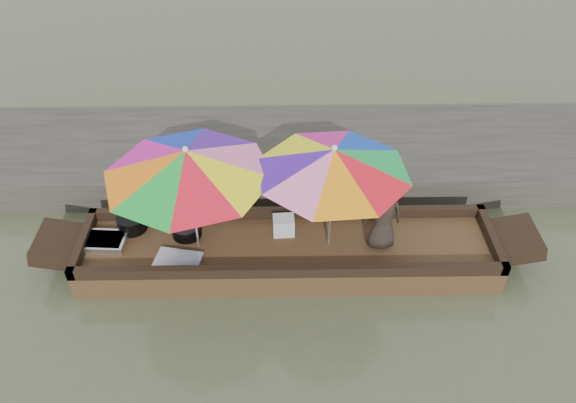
{
  "coord_description": "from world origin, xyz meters",
  "views": [
    {
      "loc": [
        -0.08,
        -5.31,
        5.48
      ],
      "look_at": [
        0.0,
        0.1,
        1.0
      ],
      "focal_mm": 35.0,
      "sensor_mm": 36.0,
      "label": 1
    }
  ],
  "objects_px": {
    "tray_scallop": "(178,262)",
    "vendor": "(383,216)",
    "boat_hull": "(288,254)",
    "tray_crayfish": "(104,241)",
    "supply_bag": "(284,225)",
    "umbrella_bow": "(192,200)",
    "charcoal_grill": "(187,229)",
    "umbrella_stern": "(331,198)",
    "cooking_pot": "(132,223)"
  },
  "relations": [
    {
      "from": "tray_scallop",
      "to": "vendor",
      "type": "relative_size",
      "value": 0.58
    },
    {
      "from": "boat_hull",
      "to": "tray_crayfish",
      "type": "distance_m",
      "value": 2.43
    },
    {
      "from": "tray_scallop",
      "to": "vendor",
      "type": "height_order",
      "value": "vendor"
    },
    {
      "from": "supply_bag",
      "to": "vendor",
      "type": "distance_m",
      "value": 1.33
    },
    {
      "from": "tray_scallop",
      "to": "supply_bag",
      "type": "xyz_separation_m",
      "value": [
        1.34,
        0.56,
        0.1
      ]
    },
    {
      "from": "supply_bag",
      "to": "vendor",
      "type": "height_order",
      "value": "vendor"
    },
    {
      "from": "umbrella_bow",
      "to": "vendor",
      "type": "bearing_deg",
      "value": -0.23
    },
    {
      "from": "charcoal_grill",
      "to": "supply_bag",
      "type": "height_order",
      "value": "supply_bag"
    },
    {
      "from": "charcoal_grill",
      "to": "umbrella_bow",
      "type": "xyz_separation_m",
      "value": [
        0.17,
        -0.21,
        0.68
      ]
    },
    {
      "from": "boat_hull",
      "to": "supply_bag",
      "type": "xyz_separation_m",
      "value": [
        -0.06,
        0.23,
        0.3
      ]
    },
    {
      "from": "charcoal_grill",
      "to": "umbrella_bow",
      "type": "bearing_deg",
      "value": -50.49
    },
    {
      "from": "tray_scallop",
      "to": "supply_bag",
      "type": "bearing_deg",
      "value": 22.43
    },
    {
      "from": "umbrella_bow",
      "to": "charcoal_grill",
      "type": "bearing_deg",
      "value": 129.51
    },
    {
      "from": "boat_hull",
      "to": "umbrella_stern",
      "type": "bearing_deg",
      "value": 0.0
    },
    {
      "from": "tray_crayfish",
      "to": "vendor",
      "type": "xyz_separation_m",
      "value": [
        3.62,
        -0.06,
        0.45
      ]
    },
    {
      "from": "tray_crayfish",
      "to": "tray_scallop",
      "type": "bearing_deg",
      "value": -20.33
    },
    {
      "from": "vendor",
      "to": "charcoal_grill",
      "type": "bearing_deg",
      "value": -10.41
    },
    {
      "from": "tray_crayfish",
      "to": "cooking_pot",
      "type": "bearing_deg",
      "value": 42.84
    },
    {
      "from": "tray_crayfish",
      "to": "vendor",
      "type": "distance_m",
      "value": 3.65
    },
    {
      "from": "boat_hull",
      "to": "umbrella_stern",
      "type": "relative_size",
      "value": 2.9
    },
    {
      "from": "tray_crayfish",
      "to": "umbrella_bow",
      "type": "distance_m",
      "value": 1.44
    },
    {
      "from": "vendor",
      "to": "cooking_pot",
      "type": "bearing_deg",
      "value": -11.61
    },
    {
      "from": "umbrella_stern",
      "to": "tray_scallop",
      "type": "bearing_deg",
      "value": -170.41
    },
    {
      "from": "tray_scallop",
      "to": "charcoal_grill",
      "type": "height_order",
      "value": "charcoal_grill"
    },
    {
      "from": "vendor",
      "to": "umbrella_stern",
      "type": "relative_size",
      "value": 0.53
    },
    {
      "from": "umbrella_bow",
      "to": "boat_hull",
      "type": "bearing_deg",
      "value": 0.0
    },
    {
      "from": "tray_crayfish",
      "to": "tray_scallop",
      "type": "height_order",
      "value": "tray_crayfish"
    },
    {
      "from": "cooking_pot",
      "to": "umbrella_bow",
      "type": "relative_size",
      "value": 0.19
    },
    {
      "from": "boat_hull",
      "to": "vendor",
      "type": "height_order",
      "value": "vendor"
    },
    {
      "from": "boat_hull",
      "to": "tray_scallop",
      "type": "bearing_deg",
      "value": -166.88
    },
    {
      "from": "supply_bag",
      "to": "umbrella_stern",
      "type": "bearing_deg",
      "value": -21.28
    },
    {
      "from": "tray_crayfish",
      "to": "supply_bag",
      "type": "height_order",
      "value": "supply_bag"
    },
    {
      "from": "cooking_pot",
      "to": "supply_bag",
      "type": "distance_m",
      "value": 2.04
    },
    {
      "from": "boat_hull",
      "to": "cooking_pot",
      "type": "height_order",
      "value": "cooking_pot"
    },
    {
      "from": "boat_hull",
      "to": "vendor",
      "type": "xyz_separation_m",
      "value": [
        1.2,
        -0.01,
        0.67
      ]
    },
    {
      "from": "umbrella_bow",
      "to": "tray_scallop",
      "type": "bearing_deg",
      "value": -124.97
    },
    {
      "from": "boat_hull",
      "to": "umbrella_bow",
      "type": "relative_size",
      "value": 2.66
    },
    {
      "from": "supply_bag",
      "to": "umbrella_bow",
      "type": "distance_m",
      "value": 1.31
    },
    {
      "from": "charcoal_grill",
      "to": "vendor",
      "type": "relative_size",
      "value": 0.39
    },
    {
      "from": "tray_scallop",
      "to": "umbrella_stern",
      "type": "distance_m",
      "value": 2.1
    },
    {
      "from": "boat_hull",
      "to": "cooking_pot",
      "type": "xyz_separation_m",
      "value": [
        -2.1,
        0.35,
        0.28
      ]
    },
    {
      "from": "tray_scallop",
      "to": "vendor",
      "type": "bearing_deg",
      "value": 6.94
    },
    {
      "from": "supply_bag",
      "to": "umbrella_stern",
      "type": "height_order",
      "value": "umbrella_stern"
    },
    {
      "from": "supply_bag",
      "to": "umbrella_bow",
      "type": "xyz_separation_m",
      "value": [
        -1.12,
        -0.23,
        0.65
      ]
    },
    {
      "from": "boat_hull",
      "to": "supply_bag",
      "type": "distance_m",
      "value": 0.39
    },
    {
      "from": "cooking_pot",
      "to": "charcoal_grill",
      "type": "distance_m",
      "value": 0.76
    },
    {
      "from": "umbrella_bow",
      "to": "cooking_pot",
      "type": "bearing_deg",
      "value": 159.42
    },
    {
      "from": "boat_hull",
      "to": "vendor",
      "type": "bearing_deg",
      "value": -0.46
    },
    {
      "from": "charcoal_grill",
      "to": "cooking_pot",
      "type": "bearing_deg",
      "value": 169.78
    },
    {
      "from": "vendor",
      "to": "umbrella_bow",
      "type": "xyz_separation_m",
      "value": [
        -2.37,
        0.01,
        0.28
      ]
    }
  ]
}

